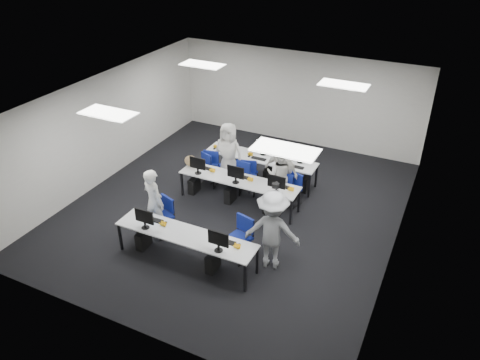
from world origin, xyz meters
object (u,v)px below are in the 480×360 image
at_px(chair_5, 212,171).
at_px(student_2, 228,153).
at_px(desk_front, 185,236).
at_px(photographer, 272,230).
at_px(chair_6, 247,179).
at_px(student_1, 280,175).
at_px(chair_2, 209,175).
at_px(chair_4, 291,195).
at_px(desk_mid, 239,181).
at_px(chair_0, 163,223).
at_px(chair_1, 239,245).
at_px(student_0, 154,202).
at_px(student_3, 281,172).
at_px(chair_7, 289,190).
at_px(chair_3, 248,183).

xyz_separation_m(chair_5, student_2, (0.48, 0.11, 0.60)).
bearing_deg(desk_front, photographer, 22.34).
xyz_separation_m(chair_6, student_1, (1.04, -0.18, 0.48)).
height_order(chair_2, chair_4, chair_2).
xyz_separation_m(desk_mid, chair_0, (-1.06, -1.96, -0.39)).
height_order(chair_1, chair_2, chair_1).
xyz_separation_m(chair_0, student_0, (-0.15, -0.04, 0.56)).
distance_m(desk_mid, student_3, 1.12).
height_order(student_0, student_2, student_2).
distance_m(chair_7, student_1, 0.55).
xyz_separation_m(desk_mid, student_0, (-1.21, -2.00, 0.17)).
distance_m(chair_4, chair_7, 0.26).
bearing_deg(student_3, chair_4, -2.89).
distance_m(chair_6, student_0, 3.07).
distance_m(chair_7, student_2, 1.96).
height_order(chair_6, photographer, photographer).
xyz_separation_m(chair_3, photographer, (1.73, -2.51, 0.64)).
distance_m(chair_5, student_1, 2.20).
relative_size(desk_front, student_0, 1.88).
bearing_deg(chair_7, student_1, -137.91).
bearing_deg(student_1, chair_3, -4.42).
distance_m(chair_0, photographer, 2.83).
xyz_separation_m(chair_3, chair_6, (-0.13, 0.21, 0.01)).
distance_m(chair_2, chair_7, 2.29).
distance_m(chair_2, photographer, 3.85).
height_order(desk_mid, student_3, student_3).
relative_size(student_1, student_2, 0.86).
distance_m(chair_5, student_2, 0.78).
bearing_deg(student_2, chair_0, -97.92).
height_order(student_0, student_3, student_0).
bearing_deg(student_3, chair_1, -76.81).
bearing_deg(chair_3, student_0, -131.63).
height_order(chair_1, student_3, student_3).
distance_m(chair_1, chair_4, 2.56).
xyz_separation_m(chair_5, photographer, (2.95, -2.71, 0.64)).
relative_size(desk_front, chair_6, 3.54).
relative_size(desk_front, chair_5, 3.63).
xyz_separation_m(chair_4, student_1, (-0.36, 0.06, 0.49)).
relative_size(desk_mid, chair_0, 3.44).
distance_m(chair_1, chair_7, 2.76).
bearing_deg(desk_mid, student_2, 129.81).
xyz_separation_m(desk_mid, student_2, (-0.77, 0.92, 0.20)).
bearing_deg(chair_0, student_1, 72.90).
height_order(desk_mid, student_1, student_1).
relative_size(desk_mid, chair_7, 3.78).
distance_m(chair_2, chair_4, 2.43).
bearing_deg(chair_6, desk_front, -82.50).
height_order(chair_7, student_3, student_3).
height_order(chair_0, student_2, student_2).
bearing_deg(chair_4, desk_mid, -136.61).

